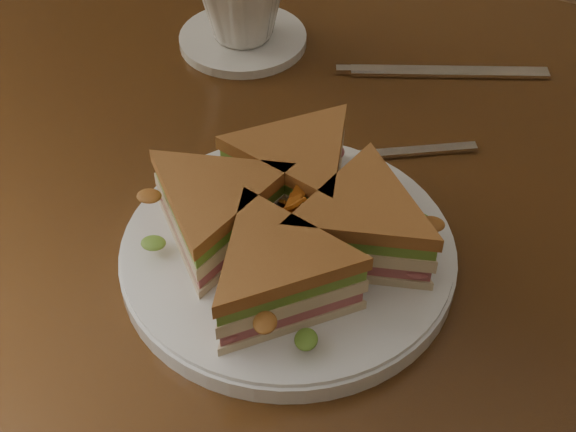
{
  "coord_description": "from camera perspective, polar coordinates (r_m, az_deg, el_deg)",
  "views": [
    {
      "loc": [
        0.14,
        -0.48,
        1.22
      ],
      "look_at": [
        -0.04,
        -0.1,
        0.8
      ],
      "focal_mm": 50.0,
      "sensor_mm": 36.0,
      "label": 1
    }
  ],
  "objects": [
    {
      "name": "saucer",
      "position": [
        0.87,
        -3.22,
        12.45
      ],
      "size": [
        0.14,
        0.14,
        0.01
      ],
      "primitive_type": "cylinder",
      "color": "white",
      "rests_on": "table"
    },
    {
      "name": "spoon",
      "position": [
        0.72,
        2.82,
        4.22
      ],
      "size": [
        0.16,
        0.11,
        0.01
      ],
      "rotation": [
        0.0,
        0.0,
        0.56
      ],
      "color": "silver",
      "rests_on": "table"
    },
    {
      "name": "plate",
      "position": [
        0.63,
        -0.0,
        -2.73
      ],
      "size": [
        0.26,
        0.26,
        0.02
      ],
      "primitive_type": "cylinder",
      "color": "white",
      "rests_on": "table"
    },
    {
      "name": "crisps_mound",
      "position": [
        0.6,
        -0.0,
        -0.61
      ],
      "size": [
        0.09,
        0.09,
        0.05
      ],
      "primitive_type": null,
      "color": "#C26118",
      "rests_on": "plate"
    },
    {
      "name": "table",
      "position": [
        0.76,
        6.17,
        -4.38
      ],
      "size": [
        1.2,
        0.8,
        0.75
      ],
      "color": "#331C0B",
      "rests_on": "ground"
    },
    {
      "name": "knife",
      "position": [
        0.84,
        10.4,
        10.02
      ],
      "size": [
        0.2,
        0.1,
        0.0
      ],
      "rotation": [
        0.0,
        0.0,
        0.41
      ],
      "color": "silver",
      "rests_on": "table"
    },
    {
      "name": "sandwich_wedges",
      "position": [
        0.6,
        -0.0,
        -0.34
      ],
      "size": [
        0.27,
        0.27,
        0.06
      ],
      "color": "beige",
      "rests_on": "plate"
    }
  ]
}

